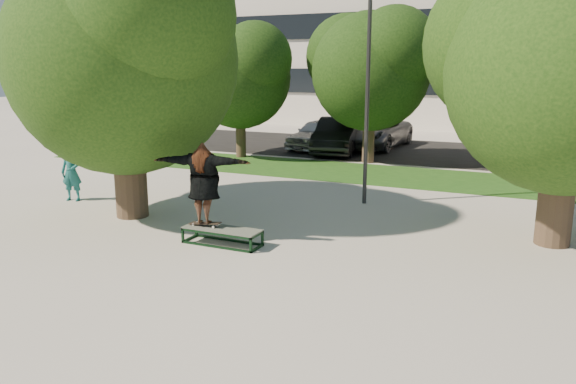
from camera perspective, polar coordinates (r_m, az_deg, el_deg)
The scene contains 17 objects.
ground at distance 12.51m, azimuth -3.49°, elevation -5.63°, with size 120.00×120.00×0.00m, color #9E9891.
grass_strip at distance 20.86m, azimuth 11.38°, elevation 1.58°, with size 30.00×4.00×0.02m, color #143F12.
asphalt_strip at distance 27.34m, azimuth 12.54°, elevation 4.09°, with size 40.00×8.00×0.01m, color black.
tree_left at distance 15.25m, azimuth -16.50°, elevation 14.03°, with size 6.96×5.95×7.12m.
tree_right at distance 13.55m, azimuth 26.47°, elevation 12.10°, with size 6.24×5.33×6.51m.
bg_tree_left at distance 24.76m, azimuth -5.00°, elevation 12.15°, with size 5.28×4.51×5.77m.
bg_tree_mid at distance 23.52m, azimuth 8.28°, elevation 12.74°, with size 5.76×4.92×6.24m.
bg_tree_right at distance 22.07m, azimuth 21.92°, elevation 10.63°, with size 5.04×4.31×5.43m.
lamppost at distance 16.16m, azimuth 8.07°, elevation 9.79°, with size 0.25×0.15×6.11m.
office_building at distance 43.32m, azimuth 15.12°, elevation 17.61°, with size 30.00×14.12×16.00m.
grind_box at distance 12.72m, azimuth -6.70°, elevation -4.49°, with size 1.80×0.60×0.38m.
skater_rig at distance 12.66m, azimuth -8.56°, elevation 0.89°, with size 2.33×1.06×1.91m.
bystander at distance 17.80m, azimuth -21.13°, elevation 1.90°, with size 0.63×0.41×1.73m, color #17585A.
car_silver_a at distance 27.34m, azimuth 3.15°, elevation 5.91°, with size 1.72×4.28×1.46m, color #ABACB0.
car_dark at distance 26.07m, azimuth 5.06°, elevation 5.73°, with size 1.72×4.92×1.62m, color black.
car_grey at distance 28.06m, azimuth 8.76°, elevation 6.04°, with size 2.55×5.54×1.54m, color #59595E.
car_silver_b at distance 27.15m, azimuth 25.33°, elevation 4.67°, with size 2.04×5.03×1.46m, color #B9B9BE.
Camera 1 is at (5.64, -10.46, 3.91)m, focal length 35.00 mm.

